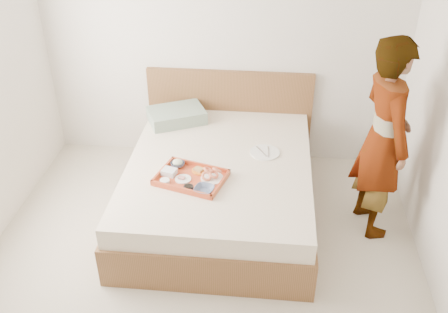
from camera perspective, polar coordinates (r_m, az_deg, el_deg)
ground at (r=3.91m, az=-3.26°, el=-15.18°), size 3.50×4.00×0.01m
wall_back at (r=4.88m, az=-0.18°, el=13.56°), size 3.50×0.01×2.60m
bed at (r=4.46m, az=-0.51°, el=-3.45°), size 1.65×2.00×0.53m
headboard at (r=5.17m, az=0.63°, el=4.75°), size 1.65×0.06×0.95m
pillow at (r=4.93m, az=-5.36°, el=4.63°), size 0.62×0.55×0.13m
tray at (r=4.08m, az=-3.74°, el=-2.37°), size 0.62×0.52×0.05m
prawn_plate at (r=4.07m, az=-1.35°, el=-2.47°), size 0.23×0.23×0.01m
navy_bowl_big at (r=3.93m, az=-2.25°, el=-3.74°), size 0.19×0.19×0.04m
sauce_dish at (r=3.96m, az=-4.03°, el=-3.53°), size 0.10×0.10×0.03m
meat_plate at (r=4.08m, az=-4.64°, el=-2.55°), size 0.16×0.16×0.01m
bread_plate at (r=4.17m, az=-2.78°, el=-1.60°), size 0.16×0.16×0.01m
salad_bowl at (r=4.24m, az=-5.24°, el=-0.88°), size 0.15×0.15×0.04m
plastic_tub at (r=4.14m, az=-6.20°, el=-1.74°), size 0.13×0.12×0.05m
cheese_round at (r=4.05m, az=-6.70°, el=-2.78°), size 0.10×0.10×0.03m
dinner_plate at (r=4.44m, az=4.63°, el=0.46°), size 0.31×0.31×0.01m
person at (r=4.19m, az=17.50°, el=1.87°), size 0.56×0.71×1.70m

